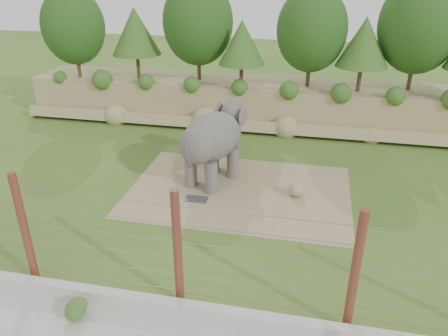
# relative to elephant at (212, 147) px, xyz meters

# --- Properties ---
(ground) EXTENTS (90.00, 90.00, 0.00)m
(ground) POSITION_rel_elephant_xyz_m (0.94, -3.75, -1.77)
(ground) COLOR #35621C
(ground) RESTS_ON ground
(back_embankment) EXTENTS (30.00, 5.52, 8.77)m
(back_embankment) POSITION_rel_elephant_xyz_m (1.53, 8.92, 2.20)
(back_embankment) COLOR tan
(back_embankment) RESTS_ON ground
(dirt_patch) EXTENTS (10.00, 7.00, 0.02)m
(dirt_patch) POSITION_rel_elephant_xyz_m (1.44, -0.75, -1.76)
(dirt_patch) COLOR #9B8161
(dirt_patch) RESTS_ON ground
(drain_grate) EXTENTS (1.00, 0.60, 0.03)m
(drain_grate) POSITION_rel_elephant_xyz_m (-0.27, -1.93, -1.73)
(drain_grate) COLOR #262628
(drain_grate) RESTS_ON dirt_patch
(elephant) EXTENTS (3.29, 4.74, 3.53)m
(elephant) POSITION_rel_elephant_xyz_m (0.00, 0.00, 0.00)
(elephant) COLOR #56524E
(elephant) RESTS_ON ground
(stone_ball) EXTENTS (0.64, 0.64, 0.64)m
(stone_ball) POSITION_rel_elephant_xyz_m (4.01, -0.70, -1.43)
(stone_ball) COLOR gray
(stone_ball) RESTS_ON dirt_patch
(retaining_wall) EXTENTS (26.00, 0.35, 0.50)m
(retaining_wall) POSITION_rel_elephant_xyz_m (0.94, -8.75, -1.52)
(retaining_wall) COLOR #ADABA2
(retaining_wall) RESTS_ON ground
(barrier_fence) EXTENTS (20.26, 0.26, 4.00)m
(barrier_fence) POSITION_rel_elephant_xyz_m (0.94, -8.25, 0.23)
(barrier_fence) COLOR #541F15
(barrier_fence) RESTS_ON ground
(walkway_shrub) EXTENTS (0.61, 0.61, 0.61)m
(walkway_shrub) POSITION_rel_elephant_xyz_m (-1.73, -9.55, -1.45)
(walkway_shrub) COLOR #264E19
(walkway_shrub) RESTS_ON walkway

